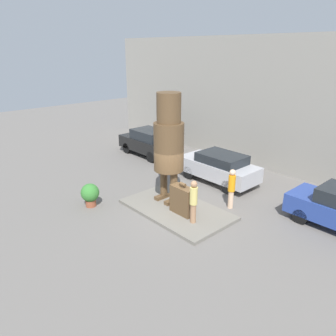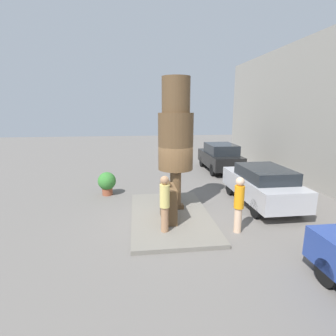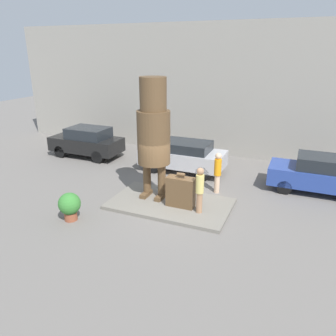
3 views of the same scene
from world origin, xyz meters
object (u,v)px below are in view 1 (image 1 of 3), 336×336
Objects in this scene: parked_car_silver at (219,167)px; statue_figure at (169,140)px; giant_suitcase at (182,200)px; tourist at (194,200)px; parked_car_black at (149,142)px; planter_pot at (90,194)px; worker_hivis at (232,187)px.

statue_figure is at bearing 90.95° from parked_car_silver.
giant_suitcase is 0.32× the size of parked_car_silver.
parked_car_black is at bearing 151.83° from tourist.
statue_figure is 3.49× the size of giant_suitcase.
giant_suitcase is (1.34, -0.44, -2.25)m from statue_figure.
parked_car_silver is at bearing 72.57° from planter_pot.
parked_car_silver is 6.78m from planter_pot.
statue_figure is 3.44m from worker_hivis.
statue_figure reaches higher than tourist.
parked_car_black reaches higher than parked_car_silver.
parked_car_silver reaches higher than giant_suitcase.
statue_figure reaches higher than giant_suitcase.
parked_car_silver is (-0.06, 3.61, -2.13)m from statue_figure.
tourist is 0.42× the size of parked_car_silver.
parked_car_black is 2.29× the size of worker_hivis.
parked_car_silver is at bearing 109.07° from giant_suitcase.
planter_pot is 0.59× the size of worker_hivis.
worker_hivis reaches higher than parked_car_silver.
giant_suitcase is at bearing 109.07° from parked_car_silver.
giant_suitcase reaches higher than planter_pot.
parked_car_black reaches higher than planter_pot.
parked_car_silver is (-1.40, 4.05, 0.12)m from giant_suitcase.
tourist is 4.82m from planter_pot.
statue_figure reaches higher than worker_hivis.
parked_car_black is (-6.14, 3.80, -2.08)m from statue_figure.
parked_car_black is at bearing 165.87° from worker_hivis.
statue_figure is at bearing 53.74° from planter_pot.
statue_figure is 2.67× the size of worker_hivis.
statue_figure is 7.52m from parked_car_black.
giant_suitcase is at bearing 150.48° from parked_car_black.
giant_suitcase is 0.78× the size of tourist.
planter_pot is at bearing -126.26° from statue_figure.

